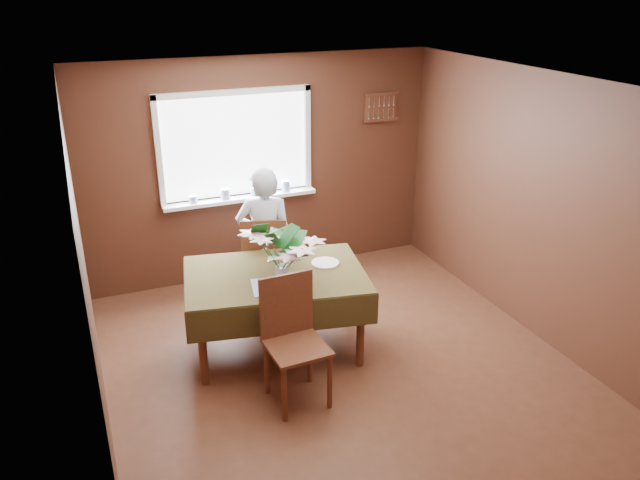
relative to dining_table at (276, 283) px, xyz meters
name	(u,v)px	position (x,y,z in m)	size (l,w,h in m)	color
floor	(343,370)	(0.43, -0.57, -0.69)	(4.50, 4.50, 0.00)	#512B1C
ceiling	(348,86)	(0.43, -0.57, 1.81)	(4.50, 4.50, 0.00)	white
wall_back	(263,169)	(0.43, 1.68, 0.56)	(4.00, 4.00, 0.00)	brown
wall_front	(529,402)	(0.43, -2.82, 0.56)	(4.00, 4.00, 0.00)	brown
wall_left	(87,284)	(-1.57, -0.57, 0.56)	(4.50, 4.50, 0.00)	brown
wall_right	(541,210)	(2.43, -0.57, 0.56)	(4.50, 4.50, 0.00)	brown
window_assembly	(238,164)	(0.13, 1.63, 0.67)	(1.72, 0.20, 1.22)	white
spoon_rack	(381,107)	(1.88, 1.65, 1.16)	(0.44, 0.05, 0.33)	brown
dining_table	(276,283)	(0.00, 0.00, 0.00)	(1.79, 1.38, 0.79)	brown
chair_far	(265,261)	(0.13, 0.75, -0.12)	(0.57, 0.57, 1.05)	brown
chair_near	(293,335)	(-0.10, -0.72, -0.11)	(0.48, 0.48, 1.07)	brown
seated_woman	(265,242)	(0.14, 0.73, 0.10)	(0.57, 0.38, 1.57)	white
flower_bouquet	(282,246)	(0.01, -0.17, 0.43)	(0.60, 0.60, 0.51)	white
side_plate	(325,263)	(0.50, 0.02, 0.10)	(0.26, 0.26, 0.01)	white
table_knife	(302,282)	(0.15, -0.27, 0.10)	(0.02, 0.23, 0.00)	silver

